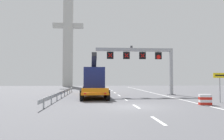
% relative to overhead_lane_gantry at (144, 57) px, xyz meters
% --- Properties ---
extents(ground, '(112.00, 112.00, 0.00)m').
position_rel_overhead_lane_gantry_xyz_m(ground, '(-3.90, -12.98, -5.25)').
color(ground, '#5B5B60').
extents(lane_markings, '(0.20, 45.31, 0.01)m').
position_rel_overhead_lane_gantry_xyz_m(lane_markings, '(-3.65, 2.37, -5.24)').
color(lane_markings, silver).
rests_on(lane_markings, ground).
extents(edge_line_right, '(0.20, 63.00, 0.01)m').
position_rel_overhead_lane_gantry_xyz_m(edge_line_right, '(2.30, -0.98, -5.24)').
color(edge_line_right, silver).
rests_on(edge_line_right, ground).
extents(overhead_lane_gantry, '(11.06, 0.90, 6.82)m').
position_rel_overhead_lane_gantry_xyz_m(overhead_lane_gantry, '(0.00, 0.00, 0.00)').
color(overhead_lane_gantry, '#9EA0A5').
rests_on(overhead_lane_gantry, ground).
extents(heavy_haul_truck_orange, '(3.32, 14.12, 5.30)m').
position_rel_overhead_lane_gantry_xyz_m(heavy_haul_truck_orange, '(-7.12, -0.53, -3.26)').
color(heavy_haul_truck_orange, orange).
rests_on(heavy_haul_truck_orange, ground).
extents(exit_sign_yellow, '(1.32, 0.15, 2.78)m').
position_rel_overhead_lane_gantry_xyz_m(exit_sign_yellow, '(4.77, -10.54, -3.19)').
color(exit_sign_yellow, '#9EA0A5').
rests_on(exit_sign_yellow, ground).
extents(crash_barrier_striped, '(1.05, 0.60, 0.90)m').
position_rel_overhead_lane_gantry_xyz_m(crash_barrier_striped, '(2.42, -12.23, -4.80)').
color(crash_barrier_striped, red).
rests_on(crash_barrier_striped, ground).
extents(guardrail_left, '(0.13, 24.36, 0.76)m').
position_rel_overhead_lane_gantry_xyz_m(guardrail_left, '(-10.84, -2.80, -4.69)').
color(guardrail_left, '#999EA3').
rests_on(guardrail_left, ground).
extents(bridge_pylon_distant, '(9.00, 2.00, 29.34)m').
position_rel_overhead_lane_gantry_xyz_m(bridge_pylon_distant, '(-14.75, 36.80, 9.81)').
color(bridge_pylon_distant, '#B7B7B2').
rests_on(bridge_pylon_distant, ground).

